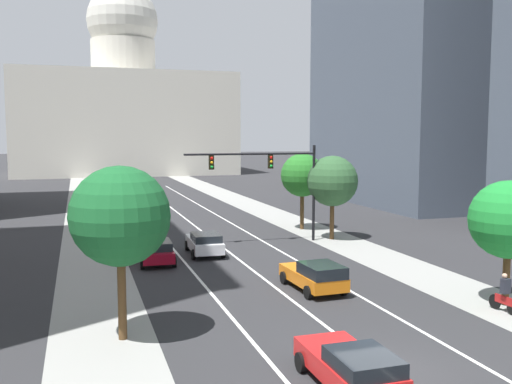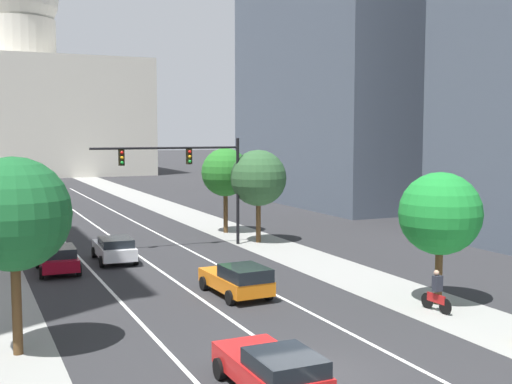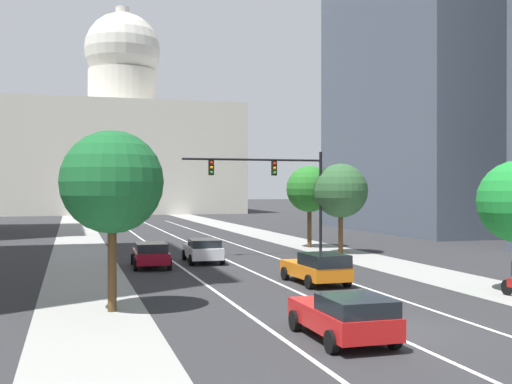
# 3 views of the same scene
# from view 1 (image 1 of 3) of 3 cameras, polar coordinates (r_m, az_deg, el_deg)

# --- Properties ---
(ground_plane) EXTENTS (400.00, 400.00, 0.00)m
(ground_plane) POSITION_cam_1_polar(r_m,az_deg,el_deg) (57.02, -7.86, -2.05)
(ground_plane) COLOR #2B2B2D
(sidewalk_left) EXTENTS (3.93, 130.00, 0.01)m
(sidewalk_left) POSITION_cam_1_polar(r_m,az_deg,el_deg) (51.31, -16.44, -3.08)
(sidewalk_left) COLOR gray
(sidewalk_left) RESTS_ON ground
(sidewalk_right) EXTENTS (3.93, 130.00, 0.01)m
(sidewalk_right) POSITION_cam_1_polar(r_m,az_deg,el_deg) (54.33, 2.00, -2.37)
(sidewalk_right) COLOR gray
(sidewalk_right) RESTS_ON ground
(lane_stripe_left) EXTENTS (0.16, 90.00, 0.01)m
(lane_stripe_left) POSITION_cam_1_polar(r_m,az_deg,el_deg) (41.87, -8.93, -4.85)
(lane_stripe_left) COLOR white
(lane_stripe_left) RESTS_ON ground
(lane_stripe_center) EXTENTS (0.16, 90.00, 0.01)m
(lane_stripe_center) POSITION_cam_1_polar(r_m,az_deg,el_deg) (42.47, -4.49, -4.65)
(lane_stripe_center) COLOR white
(lane_stripe_center) RESTS_ON ground
(lane_stripe_right) EXTENTS (0.16, 90.00, 0.01)m
(lane_stripe_right) POSITION_cam_1_polar(r_m,az_deg,el_deg) (43.32, -0.20, -4.43)
(lane_stripe_right) COLOR white
(lane_stripe_right) RESTS_ON ground
(capitol_building) EXTENTS (41.52, 24.28, 38.11)m
(capitol_building) POSITION_cam_1_polar(r_m,az_deg,el_deg) (118.47, -13.01, 8.01)
(capitol_building) COLOR beige
(capitol_building) RESTS_ON ground
(car_orange) EXTENTS (2.21, 4.39, 1.49)m
(car_orange) POSITION_cam_1_polar(r_m,az_deg,el_deg) (28.38, 5.94, -8.29)
(car_orange) COLOR orange
(car_orange) RESTS_ON ground
(car_white) EXTENTS (2.22, 4.51, 1.43)m
(car_white) POSITION_cam_1_polar(r_m,az_deg,el_deg) (36.80, -5.15, -5.08)
(car_white) COLOR silver
(car_white) RESTS_ON ground
(car_crimson) EXTENTS (2.17, 4.31, 1.41)m
(car_crimson) POSITION_cam_1_polar(r_m,az_deg,el_deg) (34.70, -9.96, -5.81)
(car_crimson) COLOR maroon
(car_crimson) RESTS_ON ground
(car_red) EXTENTS (2.09, 4.22, 1.40)m
(car_red) POSITION_cam_1_polar(r_m,az_deg,el_deg) (18.06, 9.47, -16.77)
(car_red) COLOR red
(car_red) RESTS_ON ground
(traffic_signal_mast) EXTENTS (9.54, 0.39, 6.92)m
(traffic_signal_mast) POSITION_cam_1_polar(r_m,az_deg,el_deg) (40.14, 1.83, 1.92)
(traffic_signal_mast) COLOR black
(traffic_signal_mast) RESTS_ON ground
(cyclist) EXTENTS (0.38, 1.70, 1.72)m
(cyclist) POSITION_cam_1_polar(r_m,az_deg,el_deg) (27.10, 23.60, -9.26)
(cyclist) COLOR black
(cyclist) RESTS_ON ground
(street_tree_near_right) EXTENTS (3.49, 3.49, 6.16)m
(street_tree_near_right) POSITION_cam_1_polar(r_m,az_deg,el_deg) (46.17, 4.65, 1.66)
(street_tree_near_right) COLOR #51381E
(street_tree_near_right) RESTS_ON ground
(street_tree_far_right) EXTENTS (3.50, 3.50, 5.64)m
(street_tree_far_right) POSITION_cam_1_polar(r_m,az_deg,el_deg) (27.78, 23.93, -2.56)
(street_tree_far_right) COLOR #51381E
(street_tree_far_right) RESTS_ON ground
(street_tree_mid_left) EXTENTS (3.72, 3.72, 6.53)m
(street_tree_mid_left) POSITION_cam_1_polar(r_m,az_deg,el_deg) (21.53, -13.43, -2.39)
(street_tree_mid_left) COLOR #51381E
(street_tree_mid_left) RESTS_ON ground
(street_tree_mid_right) EXTENTS (3.70, 3.70, 6.15)m
(street_tree_mid_right) POSITION_cam_1_polar(r_m,az_deg,el_deg) (41.92, 7.65, 1.07)
(street_tree_mid_right) COLOR #51381E
(street_tree_mid_right) RESTS_ON ground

